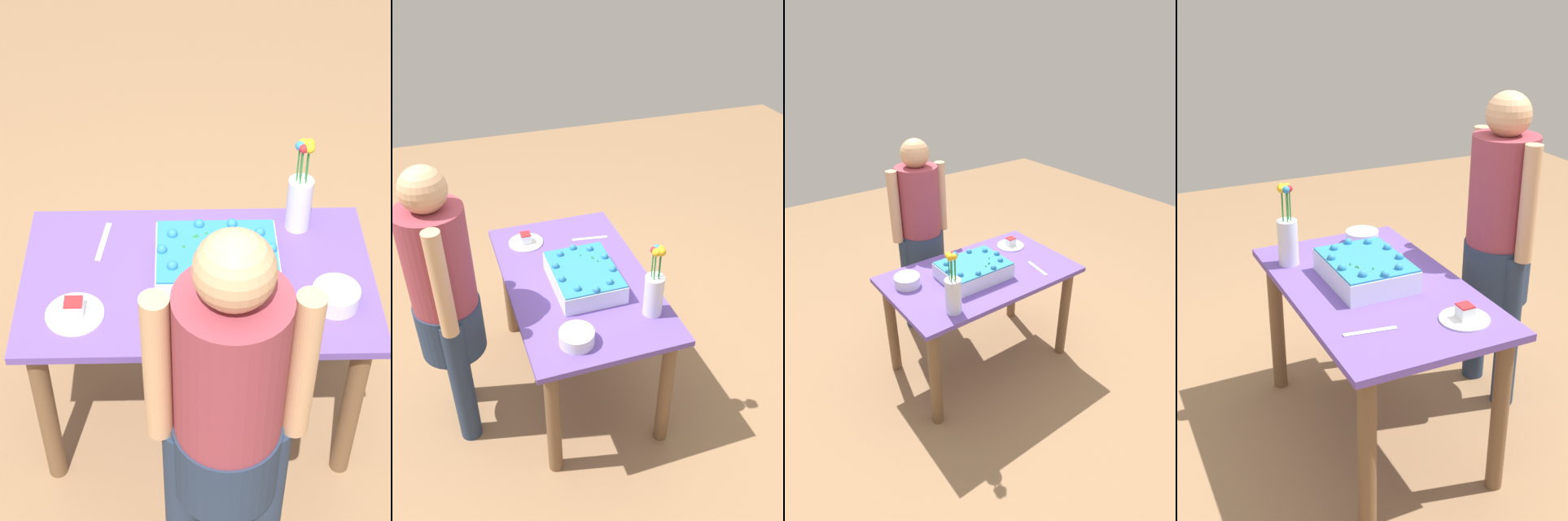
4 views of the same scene
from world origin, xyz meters
The scene contains 8 objects.
ground_plane centered at (0.00, 0.00, 0.00)m, with size 8.00×8.00×0.00m, color #95704E.
dining_table centered at (0.00, 0.00, 0.60)m, with size 1.22×0.72×0.74m.
sheet_cake centered at (-0.07, -0.02, 0.79)m, with size 0.42×0.32×0.13m.
serving_plate_with_slice centered at (0.41, 0.18, 0.76)m, with size 0.19×0.19×0.06m.
cake_knife centered at (0.34, -0.18, 0.74)m, with size 0.20×0.02×0.00m, color silver.
flower_vase centered at (-0.37, -0.26, 0.88)m, with size 0.09×0.09×0.38m.
fruit_bowl centered at (-0.45, 0.14, 0.77)m, with size 0.16×0.16×0.07m, color silver.
person_standing centered at (-0.07, 0.66, 0.85)m, with size 0.45×0.31×1.49m.
Camera 2 is at (-2.00, 0.61, 2.33)m, focal length 35.00 mm.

